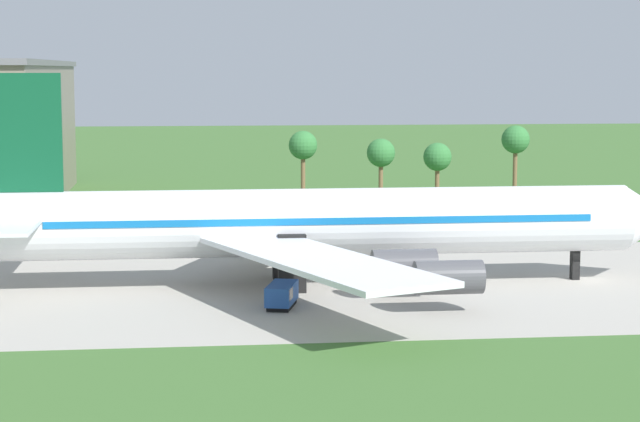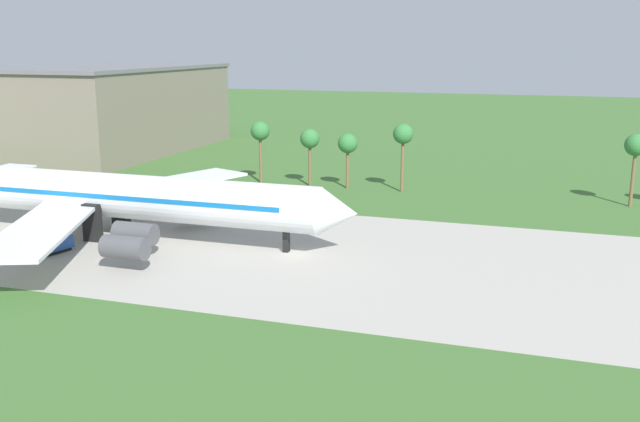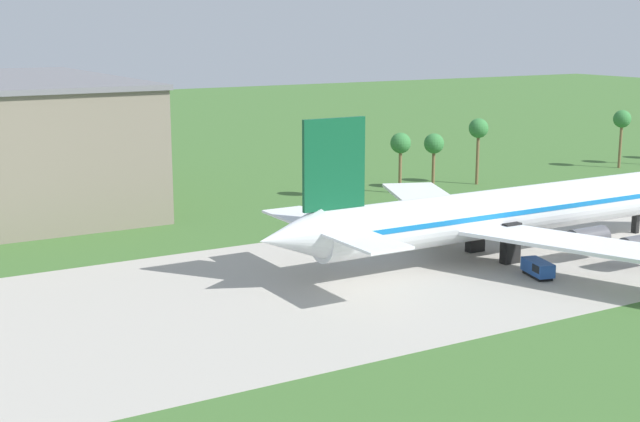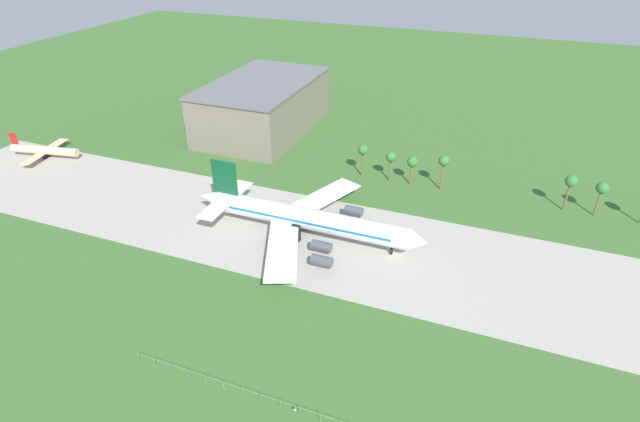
% 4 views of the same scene
% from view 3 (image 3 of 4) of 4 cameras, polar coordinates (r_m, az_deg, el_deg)
% --- Properties ---
extents(ground_plane, '(600.00, 600.00, 0.00)m').
position_cam_3_polar(ground_plane, '(134.71, 19.81, -1.32)').
color(ground_plane, '#3D662D').
extents(taxiway_strip, '(320.00, 44.00, 0.02)m').
position_cam_3_polar(taxiway_strip, '(134.71, 19.81, -1.31)').
color(taxiway_strip, '#A8A399').
rests_on(taxiway_strip, ground_plane).
extents(jet_airliner, '(68.86, 57.38, 19.01)m').
position_cam_3_polar(jet_airliner, '(115.40, 11.62, -0.10)').
color(jet_airliner, white).
rests_on(jet_airliner, ground_plane).
extents(baggage_tug, '(3.15, 5.08, 1.96)m').
position_cam_3_polar(baggage_tug, '(107.53, 13.81, -3.59)').
color(baggage_tug, black).
rests_on(baggage_tug, ground_plane).
extents(terminal_building, '(36.72, 61.20, 20.61)m').
position_cam_3_polar(terminal_building, '(156.01, -19.67, 4.27)').
color(terminal_building, slate).
rests_on(terminal_building, ground_plane).
extents(palm_tree_row, '(89.76, 3.60, 12.23)m').
position_cam_3_polar(palm_tree_row, '(174.63, 13.28, 5.02)').
color(palm_tree_row, brown).
rests_on(palm_tree_row, ground_plane).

